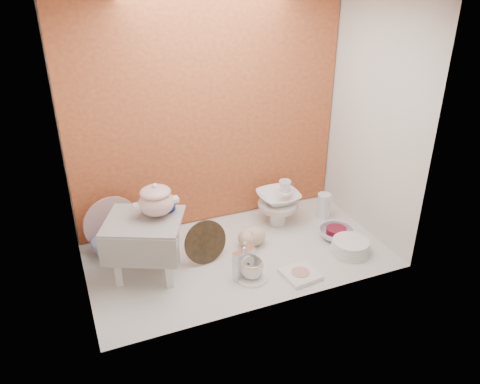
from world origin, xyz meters
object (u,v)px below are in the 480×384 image
object	(u,v)px
soup_tureen	(156,199)
gold_rim_teacup	(252,269)
porcelain_tower	(278,202)
dinner_plate_stack	(350,247)
step_stool	(146,247)
crystal_bowl	(336,233)
blue_white_vase	(109,238)
floral_platter	(112,223)
plush_pig	(252,236)
mantel_clock	(244,262)

from	to	relation	value
soup_tureen	gold_rim_teacup	world-z (taller)	soup_tureen
gold_rim_teacup	porcelain_tower	world-z (taller)	porcelain_tower
dinner_plate_stack	porcelain_tower	world-z (taller)	porcelain_tower
step_stool	crystal_bowl	bearing A→B (deg)	20.69
blue_white_vase	porcelain_tower	world-z (taller)	porcelain_tower
floral_platter	plush_pig	distance (m)	0.87
soup_tureen	blue_white_vase	size ratio (longest dim) A/B	1.04
dinner_plate_stack	step_stool	bearing A→B (deg)	167.28
soup_tureen	blue_white_vase	bearing A→B (deg)	134.71
soup_tureen	mantel_clock	distance (m)	0.61
floral_platter	mantel_clock	xyz separation A→B (m)	(0.64, -0.59, -0.07)
dinner_plate_stack	gold_rim_teacup	bearing A→B (deg)	-179.70
soup_tureen	porcelain_tower	bearing A→B (deg)	13.60
plush_pig	gold_rim_teacup	bearing A→B (deg)	-137.90
dinner_plate_stack	porcelain_tower	distance (m)	0.57
step_stool	floral_platter	xyz separation A→B (m)	(-0.14, 0.35, -0.00)
soup_tureen	step_stool	bearing A→B (deg)	-166.88
floral_platter	mantel_clock	world-z (taller)	floral_platter
plush_pig	dinner_plate_stack	distance (m)	0.61
step_stool	porcelain_tower	bearing A→B (deg)	38.51
dinner_plate_stack	porcelain_tower	bearing A→B (deg)	116.90
step_stool	blue_white_vase	world-z (taller)	step_stool
dinner_plate_stack	crystal_bowl	distance (m)	0.18
dinner_plate_stack	crystal_bowl	size ratio (longest dim) A/B	1.14
mantel_clock	crystal_bowl	size ratio (longest dim) A/B	0.93
mantel_clock	gold_rim_teacup	bearing A→B (deg)	-55.94
blue_white_vase	dinner_plate_stack	bearing A→B (deg)	-21.80
blue_white_vase	gold_rim_teacup	bearing A→B (deg)	-37.99
mantel_clock	crystal_bowl	bearing A→B (deg)	-4.69
mantel_clock	plush_pig	size ratio (longest dim) A/B	0.85
blue_white_vase	soup_tureen	bearing A→B (deg)	-45.29
crystal_bowl	soup_tureen	bearing A→B (deg)	174.44
crystal_bowl	porcelain_tower	xyz separation A→B (m)	(-0.26, 0.32, 0.12)
soup_tureen	plush_pig	distance (m)	0.70
plush_pig	porcelain_tower	bearing A→B (deg)	10.43
mantel_clock	blue_white_vase	bearing A→B (deg)	125.08
step_stool	floral_platter	distance (m)	0.37
step_stool	plush_pig	size ratio (longest dim) A/B	1.77
floral_platter	blue_white_vase	bearing A→B (deg)	-115.67
step_stool	gold_rim_teacup	size ratio (longest dim) A/B	3.13
blue_white_vase	crystal_bowl	xyz separation A→B (m)	(1.38, -0.37, -0.08)
step_stool	crystal_bowl	world-z (taller)	step_stool
step_stool	dinner_plate_stack	xyz separation A→B (m)	(1.20, -0.27, -0.13)
mantel_clock	porcelain_tower	size ratio (longest dim) A/B	0.63
floral_platter	crystal_bowl	xyz separation A→B (m)	(1.35, -0.44, -0.14)
gold_rim_teacup	blue_white_vase	bearing A→B (deg)	142.01
floral_platter	gold_rim_teacup	distance (m)	0.92
porcelain_tower	crystal_bowl	bearing A→B (deg)	-50.29
blue_white_vase	crystal_bowl	size ratio (longest dim) A/B	1.07
blue_white_vase	porcelain_tower	size ratio (longest dim) A/B	0.73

